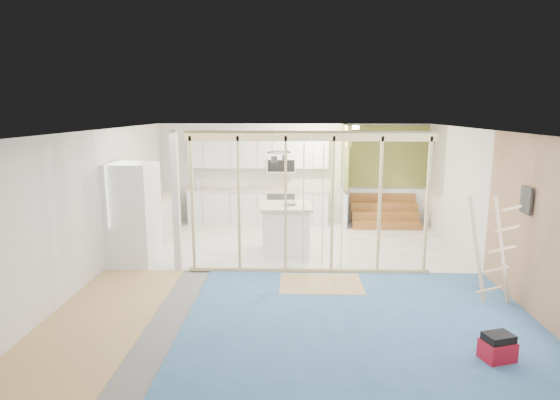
{
  "coord_description": "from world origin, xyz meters",
  "views": [
    {
      "loc": [
        0.04,
        -8.22,
        2.94
      ],
      "look_at": [
        -0.24,
        0.6,
        1.24
      ],
      "focal_mm": 30.0,
      "sensor_mm": 36.0,
      "label": 1
    }
  ],
  "objects_px": {
    "toolbox": "(498,348)",
    "ladder": "(493,250)",
    "fridge": "(133,214)",
    "island": "(285,229)"
  },
  "relations": [
    {
      "from": "island",
      "to": "ladder",
      "type": "height_order",
      "value": "ladder"
    },
    {
      "from": "fridge",
      "to": "toolbox",
      "type": "relative_size",
      "value": 4.54
    },
    {
      "from": "island",
      "to": "toolbox",
      "type": "relative_size",
      "value": 2.55
    },
    {
      "from": "fridge",
      "to": "ladder",
      "type": "relative_size",
      "value": 1.17
    },
    {
      "from": "island",
      "to": "ladder",
      "type": "distance_m",
      "value": 4.08
    },
    {
      "from": "ladder",
      "to": "toolbox",
      "type": "bearing_deg",
      "value": -114.61
    },
    {
      "from": "fridge",
      "to": "toolbox",
      "type": "bearing_deg",
      "value": -27.4
    },
    {
      "from": "toolbox",
      "to": "ladder",
      "type": "xyz_separation_m",
      "value": [
        0.58,
        1.69,
        0.7
      ]
    },
    {
      "from": "fridge",
      "to": "toolbox",
      "type": "height_order",
      "value": "fridge"
    },
    {
      "from": "island",
      "to": "toolbox",
      "type": "distance_m",
      "value": 4.97
    }
  ]
}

